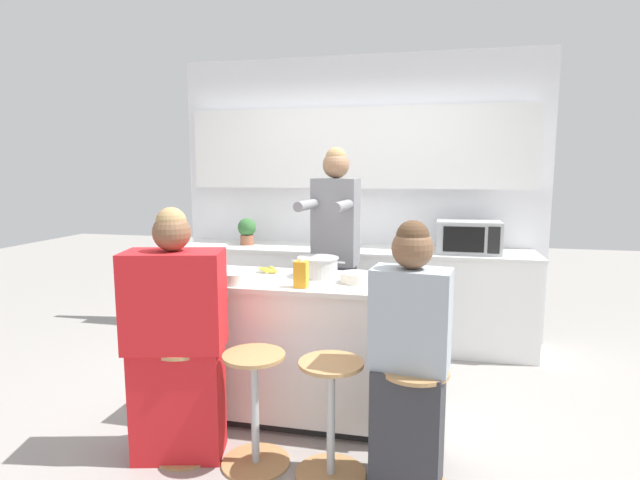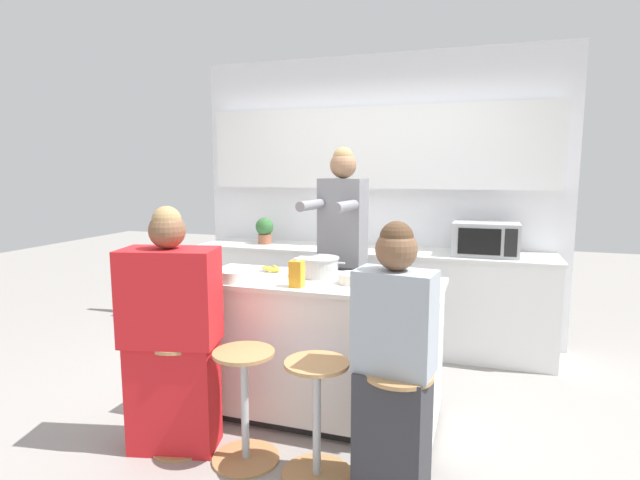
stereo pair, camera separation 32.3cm
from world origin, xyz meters
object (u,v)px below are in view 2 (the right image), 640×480
(kitchen_island, at_px, (317,348))
(potted_plant, at_px, (265,229))
(bar_stool_center_left, at_px, (245,405))
(fruit_bowl, at_px, (353,278))
(coffee_cup_near, at_px, (391,278))
(microwave, at_px, (485,239))
(cooking_pot, at_px, (319,267))
(juice_carton, at_px, (297,274))
(person_cooking, at_px, (342,264))
(person_wrapped_blanket, at_px, (172,338))
(bar_stool_leftmost, at_px, (180,393))
(banana_bunch, at_px, (272,269))
(person_seated_near, at_px, (394,370))
(bar_stool_center_right, at_px, (317,418))
(bar_stool_rightmost, at_px, (398,433))

(kitchen_island, xyz_separation_m, potted_plant, (-1.04, 1.48, 0.57))
(bar_stool_center_left, bearing_deg, fruit_bowl, 52.05)
(coffee_cup_near, bearing_deg, microwave, 69.21)
(cooking_pot, height_order, juice_carton, juice_carton)
(person_cooking, distance_m, person_wrapped_blanket, 1.43)
(bar_stool_leftmost, relative_size, fruit_bowl, 3.26)
(kitchen_island, distance_m, juice_carton, 0.58)
(person_wrapped_blanket, bearing_deg, bar_stool_center_left, -12.25)
(fruit_bowl, relative_size, microwave, 0.36)
(person_wrapped_blanket, relative_size, fruit_bowl, 7.29)
(person_wrapped_blanket, height_order, banana_bunch, person_wrapped_blanket)
(person_seated_near, bearing_deg, microwave, 86.59)
(person_cooking, relative_size, person_wrapped_blanket, 1.26)
(bar_stool_center_right, height_order, microwave, microwave)
(kitchen_island, height_order, fruit_bowl, fruit_bowl)
(juice_carton, bearing_deg, person_cooking, 86.58)
(fruit_bowl, distance_m, banana_bunch, 0.65)
(bar_stool_rightmost, bearing_deg, cooking_pot, 131.63)
(bar_stool_leftmost, distance_m, coffee_cup_near, 1.43)
(bar_stool_center_left, height_order, coffee_cup_near, coffee_cup_near)
(bar_stool_center_right, distance_m, fruit_bowl, 0.88)
(bar_stool_leftmost, relative_size, bar_stool_center_left, 1.00)
(bar_stool_leftmost, height_order, person_wrapped_blanket, person_wrapped_blanket)
(coffee_cup_near, distance_m, banana_bunch, 0.87)
(person_seated_near, relative_size, banana_bunch, 8.78)
(bar_stool_leftmost, distance_m, person_seated_near, 1.30)
(coffee_cup_near, bearing_deg, juice_carton, -156.86)
(bar_stool_center_left, bearing_deg, bar_stool_center_right, -2.26)
(bar_stool_center_right, distance_m, person_wrapped_blanket, 0.94)
(bar_stool_leftmost, distance_m, bar_stool_rightmost, 1.29)
(bar_stool_leftmost, relative_size, person_cooking, 0.36)
(bar_stool_center_left, bearing_deg, person_seated_near, -0.63)
(kitchen_island, distance_m, person_cooking, 0.75)
(bar_stool_center_left, bearing_deg, cooking_pot, 74.92)
(kitchen_island, distance_m, coffee_cup_near, 0.69)
(bar_stool_center_right, distance_m, banana_bunch, 1.16)
(cooking_pot, bearing_deg, person_cooking, 88.08)
(microwave, bearing_deg, bar_stool_rightmost, -100.37)
(kitchen_island, relative_size, juice_carton, 9.09)
(potted_plant, bearing_deg, microwave, -0.94)
(coffee_cup_near, xyz_separation_m, potted_plant, (-1.52, 1.47, 0.08))
(juice_carton, bearing_deg, person_wrapped_blanket, -146.30)
(bar_stool_rightmost, height_order, coffee_cup_near, coffee_cup_near)
(person_seated_near, relative_size, potted_plant, 5.32)
(fruit_bowl, xyz_separation_m, banana_bunch, (-0.63, 0.17, -0.01))
(bar_stool_rightmost, distance_m, fruit_bowl, 0.97)
(bar_stool_leftmost, height_order, microwave, microwave)
(bar_stool_leftmost, relative_size, coffee_cup_near, 5.42)
(coffee_cup_near, bearing_deg, bar_stool_center_right, -112.34)
(bar_stool_center_right, bearing_deg, bar_stool_rightmost, -1.29)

